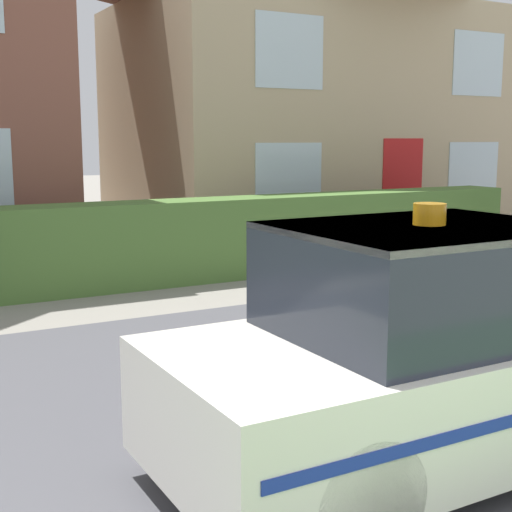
{
  "coord_description": "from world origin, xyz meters",
  "views": [
    {
      "loc": [
        -2.71,
        -0.7,
        2.1
      ],
      "look_at": [
        0.35,
        4.86,
        1.05
      ],
      "focal_mm": 50.0,
      "sensor_mm": 36.0,
      "label": 1
    }
  ],
  "objects": [
    {
      "name": "garden_hedge",
      "position": [
        0.5,
        8.93,
        0.6
      ],
      "size": [
        13.96,
        0.77,
        1.21
      ],
      "primitive_type": "cube",
      "color": "#4C7233",
      "rests_on": "ground"
    },
    {
      "name": "house_right",
      "position": [
        6.4,
        13.22,
        3.61
      ],
      "size": [
        8.78,
        5.81,
        7.06
      ],
      "color": "tan",
      "rests_on": "ground"
    },
    {
      "name": "police_car",
      "position": [
        0.45,
        2.6,
        0.74
      ],
      "size": [
        3.83,
        1.62,
        1.7
      ],
      "rotation": [
        0.0,
        0.0,
        0.01
      ],
      "color": "black",
      "rests_on": "road_strip"
    },
    {
      "name": "road_strip",
      "position": [
        0.0,
        4.11,
        0.01
      ],
      "size": [
        28.0,
        6.02,
        0.01
      ],
      "primitive_type": "cube",
      "color": "#4C4C51",
      "rests_on": "ground"
    }
  ]
}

